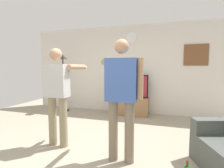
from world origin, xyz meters
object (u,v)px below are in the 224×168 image
framed_picture (196,55)px  tv_stand (129,106)px  wall_clock (132,37)px  floor_lamp (63,71)px  person_standing_nearer_lamp (57,91)px  television (129,86)px  person_standing_nearer_couch (122,93)px

framed_picture → tv_stand: bearing=-170.8°
wall_clock → floor_lamp: size_ratio=0.17×
tv_stand → wall_clock: 2.09m
floor_lamp → person_standing_nearer_lamp: 2.58m
framed_picture → floor_lamp: framed_picture is taller
framed_picture → floor_lamp: (-3.93, -0.47, -0.45)m
television → person_standing_nearer_lamp: person_standing_nearer_lamp is taller
floor_lamp → person_standing_nearer_lamp: bearing=-59.2°
tv_stand → person_standing_nearer_couch: 2.68m
wall_clock → person_standing_nearer_lamp: 3.09m
floor_lamp → wall_clock: bearing=12.4°
wall_clock → floor_lamp: wall_clock is taller
framed_picture → wall_clock: bearing=-179.8°
framed_picture → floor_lamp: bearing=-173.1°
television → framed_picture: 2.04m
wall_clock → floor_lamp: (-2.12, -0.47, -1.02)m
floor_lamp → person_standing_nearer_couch: size_ratio=1.01×
tv_stand → wall_clock: wall_clock is taller
television → wall_clock: size_ratio=3.49×
person_standing_nearer_lamp → person_standing_nearer_couch: (1.20, -0.16, 0.05)m
television → floor_lamp: bearing=-174.0°
wall_clock → person_standing_nearer_lamp: size_ratio=0.18×
television → wall_clock: bearing=90.0°
framed_picture → person_standing_nearer_lamp: bearing=-134.5°
wall_clock → person_standing_nearer_couch: wall_clock is taller
tv_stand → person_standing_nearer_couch: size_ratio=0.63×
tv_stand → television: (-0.00, 0.05, 0.60)m
floor_lamp → person_standing_nearer_couch: 3.46m
person_standing_nearer_couch → framed_picture: bearing=63.3°
wall_clock → framed_picture: 1.90m
framed_picture → person_standing_nearer_lamp: 3.82m
television → person_standing_nearer_couch: size_ratio=0.61×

